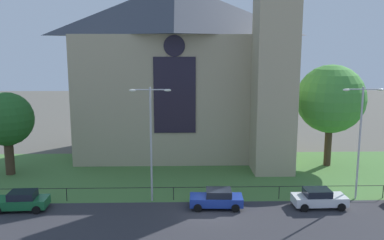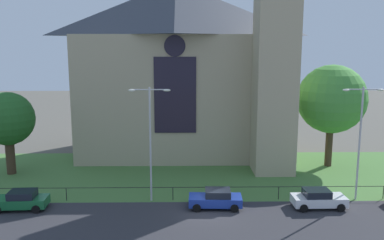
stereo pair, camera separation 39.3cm
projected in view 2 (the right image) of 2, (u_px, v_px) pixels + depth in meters
name	position (u px, v px, depth m)	size (l,w,h in m)	color
ground	(203.00, 173.00, 41.83)	(160.00, 160.00, 0.00)	#56544C
road_asphalt	(210.00, 222.00, 30.02)	(120.00, 8.00, 0.01)	#2D2D33
grass_verge	(204.00, 179.00, 39.86)	(120.00, 20.00, 0.01)	#477538
church_building	(183.00, 68.00, 47.70)	(23.20, 16.20, 26.00)	tan
iron_railing	(173.00, 189.00, 34.23)	(35.74, 0.07, 1.13)	black
tree_right_far	(332.00, 99.00, 43.09)	(7.24, 7.24, 10.91)	#423021
tree_left_far	(7.00, 119.00, 40.60)	(5.31, 5.31, 8.33)	#423021
streetlamp_near	(150.00, 131.00, 33.23)	(3.37, 0.26, 9.53)	#B2B2B7
streetlamp_far	(360.00, 130.00, 33.51)	(3.37, 0.26, 9.52)	#B2B2B7
parked_car_green	(21.00, 200.00, 32.32)	(4.26, 2.15, 1.51)	#196033
parked_car_blue	(216.00, 199.00, 32.63)	(4.27, 2.16, 1.51)	#1E3899
parked_car_white	(318.00, 199.00, 32.65)	(4.23, 2.09, 1.51)	silver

